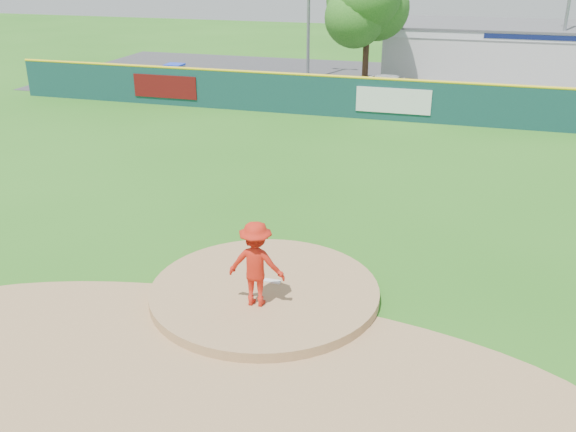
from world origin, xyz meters
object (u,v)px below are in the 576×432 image
(playground_slide, at_px, (175,77))
(deciduous_tree, at_px, (368,10))
(pitcher, at_px, (256,264))
(van, at_px, (394,88))
(pool_building_grp, at_px, (506,50))

(playground_slide, bearing_deg, deciduous_tree, 17.93)
(pitcher, height_order, playground_slide, pitcher)
(van, distance_m, pool_building_grp, 11.20)
(van, height_order, pool_building_grp, pool_building_grp)
(pitcher, xyz_separation_m, deciduous_tree, (-2.06, 25.76, 3.30))
(pitcher, relative_size, pool_building_grp, 0.13)
(pitcher, distance_m, deciduous_tree, 26.05)
(deciduous_tree, bearing_deg, playground_slide, -162.07)
(pitcher, bearing_deg, playground_slide, -63.45)
(van, relative_size, playground_slide, 1.68)
(pool_building_grp, bearing_deg, playground_slide, -150.76)
(van, relative_size, deciduous_tree, 0.64)
(pool_building_grp, bearing_deg, van, -122.35)
(pitcher, relative_size, van, 0.43)
(pool_building_grp, height_order, deciduous_tree, deciduous_tree)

